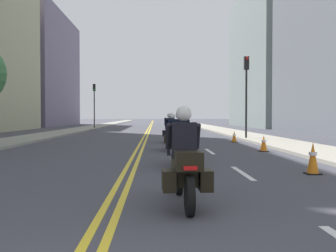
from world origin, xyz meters
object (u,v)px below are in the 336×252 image
traffic_cone_0 (313,158)px  traffic_cone_1 (234,136)px  motorcycle_1 (180,143)px  traffic_cone_2 (264,143)px  motorcycle_0 (184,165)px  motorcycle_2 (172,135)px  traffic_light_near (246,83)px  traffic_light_far (94,98)px  motorcycle_3 (169,130)px

traffic_cone_0 → traffic_cone_1: size_ratio=1.28×
motorcycle_1 → traffic_cone_1: motorcycle_1 is taller
traffic_cone_2 → traffic_cone_0: bearing=-94.6°
motorcycle_0 → traffic_cone_0: (3.48, 3.32, -0.26)m
traffic_cone_2 → traffic_cone_1: bearing=90.8°
motorcycle_2 → traffic_cone_0: bearing=-67.5°
traffic_cone_0 → traffic_light_near: traffic_light_near is taller
motorcycle_1 → traffic_cone_2: bearing=52.2°
traffic_light_far → motorcycle_3: bearing=-71.4°
motorcycle_2 → traffic_cone_2: bearing=-12.1°
motorcycle_0 → traffic_light_far: (-7.42, 38.07, 2.80)m
motorcycle_3 → traffic_cone_1: (3.60, -0.06, -0.35)m
traffic_cone_2 → traffic_light_far: traffic_light_far is taller
motorcycle_2 → traffic_light_far: traffic_light_far is taller
motorcycle_0 → motorcycle_1: (0.25, 5.10, -0.01)m
traffic_cone_0 → motorcycle_3: bearing=105.0°
motorcycle_1 → motorcycle_3: bearing=92.1°
motorcycle_0 → traffic_cone_0: bearing=41.4°
motorcycle_0 → traffic_cone_2: (3.98, 9.51, -0.33)m
traffic_light_far → motorcycle_2: bearing=-74.7°
traffic_cone_0 → motorcycle_1: bearing=151.2°
motorcycle_0 → traffic_cone_1: (3.90, 15.09, -0.35)m
motorcycle_3 → traffic_cone_2: (3.68, -5.64, -0.32)m
traffic_cone_0 → traffic_cone_2: size_ratio=1.20×
traffic_cone_1 → traffic_light_near: bearing=61.7°
motorcycle_0 → traffic_cone_2: motorcycle_0 is taller
motorcycle_0 → traffic_cone_2: size_ratio=3.19×
traffic_cone_1 → traffic_cone_2: bearing=-89.2°
motorcycle_1 → traffic_light_near: 13.42m
motorcycle_0 → traffic_cone_0: motorcycle_0 is taller
traffic_cone_2 → motorcycle_2: bearing=170.8°
motorcycle_2 → traffic_cone_2: motorcycle_2 is taller
motorcycle_1 → traffic_cone_0: size_ratio=2.76×
motorcycle_0 → motorcycle_2: (0.25, 10.11, -0.00)m
motorcycle_2 → traffic_cone_0: motorcycle_2 is taller
motorcycle_1 → motorcycle_3: 10.05m
motorcycle_3 → traffic_cone_1: bearing=2.3°
traffic_cone_2 → motorcycle_3: bearing=123.1°
traffic_light_near → motorcycle_1: bearing=-111.6°
motorcycle_0 → traffic_cone_1: bearing=73.3°
traffic_cone_1 → traffic_cone_2: size_ratio=0.94×
motorcycle_0 → motorcycle_1: motorcycle_0 is taller
motorcycle_2 → traffic_cone_0: size_ratio=2.66×
motorcycle_3 → traffic_light_far: size_ratio=0.44×
motorcycle_1 → traffic_cone_1: size_ratio=3.53×
traffic_light_near → traffic_light_far: bearing=121.0°
traffic_cone_1 → motorcycle_3: bearing=179.1°
motorcycle_1 → motorcycle_2: size_ratio=1.04×
motorcycle_3 → traffic_light_far: 24.35m
motorcycle_1 → traffic_cone_0: motorcycle_1 is taller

